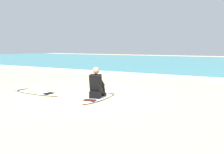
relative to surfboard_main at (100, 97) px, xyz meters
name	(u,v)px	position (x,y,z in m)	size (l,w,h in m)	color
ground_plane	(87,96)	(-0.55, 0.03, -0.04)	(80.00, 80.00, 0.00)	beige
sea	(212,63)	(-0.55, 20.26, 0.01)	(80.00, 28.00, 0.10)	teal
breaking_foam	(160,76)	(-0.55, 6.56, 0.02)	(80.00, 0.90, 0.11)	white
surfboard_main	(100,97)	(0.00, 0.00, 0.00)	(0.83, 2.21, 0.08)	silver
surfer_seated	(97,86)	(0.02, -0.19, 0.40)	(0.49, 0.76, 0.95)	black
surfboard_spare_near	(35,92)	(-2.51, -0.44, 0.00)	(2.39, 0.67, 0.08)	silver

